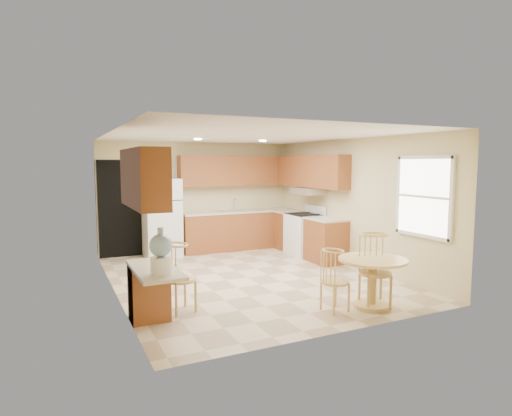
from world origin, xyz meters
name	(u,v)px	position (x,y,z in m)	size (l,w,h in m)	color
floor	(248,277)	(0.00, 0.00, 0.00)	(5.50, 5.50, 0.00)	beige
ceiling	(247,136)	(0.00, 0.00, 2.50)	(4.50, 5.50, 0.02)	white
wall_back	(199,197)	(0.00, 2.75, 1.25)	(4.50, 0.02, 2.50)	beige
wall_front	(344,230)	(0.00, -2.75, 1.25)	(4.50, 0.02, 2.50)	beige
wall_left	(113,214)	(-2.25, 0.00, 1.25)	(0.02, 5.50, 2.50)	beige
wall_right	(351,203)	(2.25, 0.00, 1.25)	(0.02, 5.50, 2.50)	beige
doorway	(121,209)	(-1.75, 2.73, 1.05)	(0.90, 0.02, 2.10)	black
base_cab_back	(238,231)	(0.88, 2.45, 0.43)	(2.75, 0.60, 0.87)	brown
counter_back	(238,211)	(0.88, 2.45, 0.89)	(2.75, 0.63, 0.04)	beige
base_cab_right_a	(290,231)	(1.95, 1.85, 0.43)	(0.60, 0.59, 0.87)	brown
counter_right_a	(290,212)	(1.95, 1.85, 0.89)	(0.63, 0.59, 0.04)	beige
base_cab_right_b	(326,241)	(1.95, 0.40, 0.43)	(0.60, 0.80, 0.87)	brown
counter_right_b	(326,219)	(1.95, 0.40, 0.89)	(0.63, 0.80, 0.04)	beige
upper_cab_back	(236,171)	(0.88, 2.58, 1.85)	(2.75, 0.33, 0.70)	brown
upper_cab_right	(311,171)	(2.08, 1.21, 1.85)	(0.33, 2.42, 0.70)	brown
upper_cab_left	(144,178)	(-2.08, -1.60, 1.85)	(0.33, 1.40, 0.70)	brown
sink	(237,211)	(0.85, 2.45, 0.91)	(0.78, 0.44, 0.01)	silver
range_hood	(308,191)	(2.00, 1.18, 1.42)	(0.50, 0.76, 0.14)	silver
desk_pedestal	(149,292)	(-2.00, -1.32, 0.36)	(0.48, 0.42, 0.72)	brown
desk_top	(155,270)	(-2.00, -1.70, 0.75)	(0.50, 1.20, 0.04)	beige
window	(424,197)	(2.23, -1.85, 1.50)	(0.06, 1.12, 1.30)	white
can_light_a	(198,139)	(-0.50, 1.20, 2.48)	(0.14, 0.14, 0.02)	white
can_light_b	(263,141)	(0.90, 1.20, 2.48)	(0.14, 0.14, 0.02)	white
refrigerator	(162,218)	(-0.95, 2.40, 0.85)	(0.75, 0.73, 1.70)	white
stove	(305,234)	(1.92, 1.18, 0.47)	(0.65, 0.76, 1.09)	white
dining_table	(372,275)	(0.92, -2.20, 0.46)	(0.95, 0.95, 0.70)	#E1BA70
chair_table_a	(339,275)	(0.37, -2.17, 0.52)	(0.37, 0.48, 0.85)	#E1BA70
chair_table_b	(380,265)	(0.97, -2.30, 0.63)	(0.45, 0.49, 1.03)	#E1BA70
chair_desk	(182,272)	(-1.55, -1.29, 0.57)	(0.41, 0.54, 0.94)	#E1BA70
water_crock	(161,253)	(-2.00, -2.04, 1.01)	(0.26, 0.26, 0.54)	white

